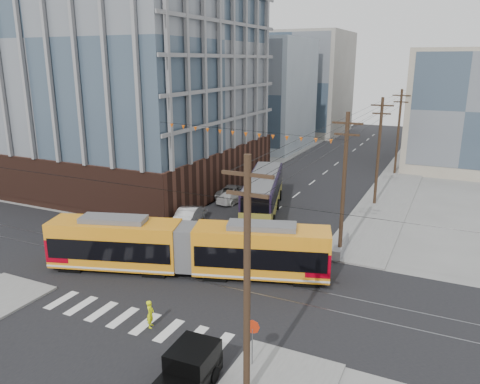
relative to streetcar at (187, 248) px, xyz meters
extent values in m
plane|color=slate|center=(0.53, -3.77, -1.89)|extent=(160.00, 160.00, 0.00)
cube|color=#381E16|center=(-21.47, 19.23, 12.41)|extent=(30.00, 25.00, 28.60)
cube|color=#8C99A5|center=(-16.47, 48.23, 7.11)|extent=(18.00, 16.00, 18.00)
cube|color=gray|center=(16.53, 44.23, 6.11)|extent=(14.00, 14.00, 16.00)
cube|color=gray|center=(-13.47, 68.23, 8.11)|extent=(16.00, 18.00, 20.00)
cube|color=#8C99A5|center=(18.53, 64.23, 5.11)|extent=(16.00, 16.00, 14.00)
cylinder|color=black|center=(9.03, -9.77, 3.61)|extent=(0.30, 0.30, 11.00)
cylinder|color=black|center=(9.03, 52.23, 3.61)|extent=(0.30, 0.30, 11.00)
imported|color=silver|center=(-5.30, 9.18, -1.08)|extent=(2.75, 5.20, 1.63)
imported|color=silver|center=(-4.62, 16.56, -1.26)|extent=(2.36, 4.53, 1.25)
imported|color=#535353|center=(-5.36, 18.27, -1.17)|extent=(2.70, 5.35, 1.45)
imported|color=#DEEC0D|center=(1.79, -6.86, -1.08)|extent=(0.58, 0.69, 1.62)
cube|color=slate|center=(8.83, 8.33, -1.46)|extent=(1.32, 4.41, 0.87)
camera|label=1|loc=(16.27, -25.74, 12.55)|focal=35.00mm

